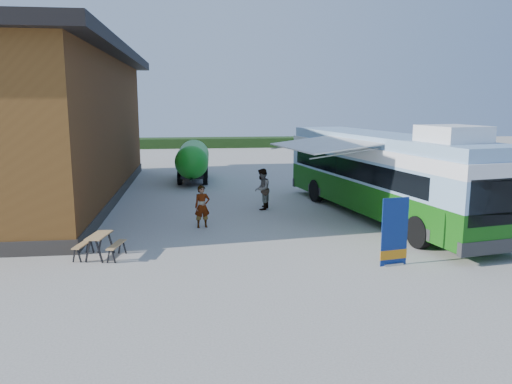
{
  "coord_description": "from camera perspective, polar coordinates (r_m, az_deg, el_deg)",
  "views": [
    {
      "loc": [
        -2.68,
        -16.05,
        4.86
      ],
      "look_at": [
        -0.33,
        2.86,
        1.4
      ],
      "focal_mm": 35.0,
      "sensor_mm": 36.0,
      "label": 1
    }
  ],
  "objects": [
    {
      "name": "ground",
      "position": [
        16.98,
        2.31,
        -6.35
      ],
      "size": [
        100.0,
        100.0,
        0.0
      ],
      "primitive_type": "plane",
      "color": "#BCB7AD",
      "rests_on": "ground"
    },
    {
      "name": "barn",
      "position": [
        27.23,
        -23.94,
        6.75
      ],
      "size": [
        9.6,
        21.2,
        7.5
      ],
      "color": "brown",
      "rests_on": "ground"
    },
    {
      "name": "hedge",
      "position": [
        55.26,
        4.11,
        5.75
      ],
      "size": [
        40.0,
        3.0,
        1.0
      ],
      "primitive_type": "cube",
      "color": "#264419",
      "rests_on": "ground"
    },
    {
      "name": "bus",
      "position": [
        21.59,
        14.4,
        2.21
      ],
      "size": [
        5.21,
        13.53,
        4.07
      ],
      "rotation": [
        0.0,
        0.0,
        0.19
      ],
      "color": "#1E7713",
      "rests_on": "ground"
    },
    {
      "name": "awning",
      "position": [
        20.56,
        8.21,
        4.87
      ],
      "size": [
        3.86,
        5.32,
        0.56
      ],
      "rotation": [
        0.0,
        0.0,
        0.19
      ],
      "color": "white",
      "rests_on": "ground"
    },
    {
      "name": "banner",
      "position": [
        15.51,
        15.52,
        -5.08
      ],
      "size": [
        0.89,
        0.29,
        2.08
      ],
      "rotation": [
        0.0,
        0.0,
        0.19
      ],
      "color": "navy",
      "rests_on": "ground"
    },
    {
      "name": "picnic_table",
      "position": [
        16.47,
        -17.46,
        -5.31
      ],
      "size": [
        1.54,
        1.42,
        0.76
      ],
      "rotation": [
        0.0,
        0.0,
        -0.2
      ],
      "color": "tan",
      "rests_on": "ground"
    },
    {
      "name": "person_a",
      "position": [
        19.55,
        -6.17,
        -1.66
      ],
      "size": [
        0.67,
        0.51,
        1.67
      ],
      "primitive_type": "imported",
      "rotation": [
        0.0,
        0.0,
        0.2
      ],
      "color": "#999999",
      "rests_on": "ground"
    },
    {
      "name": "person_b",
      "position": [
        22.66,
        0.69,
        0.33
      ],
      "size": [
        0.99,
        1.11,
        1.88
      ],
      "primitive_type": "imported",
      "rotation": [
        0.0,
        0.0,
        -1.93
      ],
      "color": "#999999",
      "rests_on": "ground"
    },
    {
      "name": "slurry_tanker",
      "position": [
        30.88,
        -7.22,
        3.76
      ],
      "size": [
        2.08,
        6.53,
        2.41
      ],
      "rotation": [
        0.0,
        0.0,
        -0.04
      ],
      "color": "#1B9921",
      "rests_on": "ground"
    }
  ]
}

